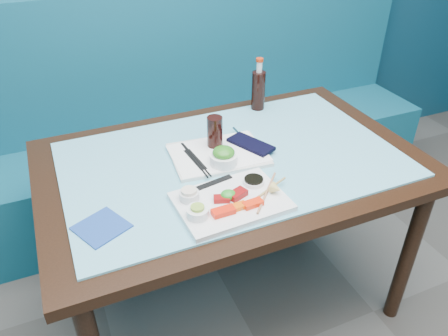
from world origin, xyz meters
name	(u,v)px	position (x,y,z in m)	size (l,w,h in m)	color
booth_bench	(171,143)	(0.00, 2.29, 0.37)	(3.00, 0.56, 1.17)	#105367
dining_table	(232,178)	(0.00, 1.45, 0.67)	(1.40, 0.90, 0.75)	black
glass_top	(232,159)	(0.00, 1.45, 0.75)	(1.22, 0.76, 0.01)	#68B9D1
sashimi_plate	(231,202)	(-0.12, 1.20, 0.77)	(0.34, 0.24, 0.02)	white
salmon_left	(223,211)	(-0.17, 1.15, 0.78)	(0.07, 0.03, 0.02)	red
salmon_mid	(238,207)	(-0.12, 1.15, 0.78)	(0.06, 0.03, 0.01)	#FF5C0A
salmon_right	(253,204)	(-0.07, 1.15, 0.78)	(0.06, 0.03, 0.02)	#F82A09
tuna_left	(222,199)	(-0.15, 1.21, 0.78)	(0.05, 0.03, 0.02)	maroon
tuna_right	(237,194)	(-0.09, 1.21, 0.79)	(0.06, 0.04, 0.02)	maroon
seaweed_garnish	(228,195)	(-0.12, 1.21, 0.79)	(0.05, 0.05, 0.03)	#238B20
ramekin_wasabi	(198,212)	(-0.24, 1.17, 0.79)	(0.07, 0.07, 0.03)	white
wasabi_fill	(197,207)	(-0.24, 1.17, 0.81)	(0.04, 0.04, 0.01)	#86AF38
ramekin_ginger	(189,196)	(-0.24, 1.26, 0.79)	(0.06, 0.06, 0.03)	silver
ginger_fill	(189,191)	(-0.24, 1.26, 0.81)	(0.05, 0.05, 0.01)	beige
soy_dish	(254,182)	(-0.01, 1.25, 0.78)	(0.07, 0.07, 0.01)	white
soy_fill	(254,179)	(-0.01, 1.25, 0.79)	(0.06, 0.06, 0.01)	black
lemon_wedge	(276,189)	(0.03, 1.17, 0.80)	(0.04, 0.04, 0.03)	#DEC469
chopstick_sleeve	(214,182)	(-0.13, 1.31, 0.78)	(0.14, 0.02, 0.00)	black
wooden_chopstick_a	(264,193)	(-0.01, 1.19, 0.78)	(0.01, 0.01, 0.23)	#A3874C
wooden_chopstick_b	(267,192)	(0.00, 1.19, 0.78)	(0.01, 0.01, 0.23)	#AE7552
serving_tray	(218,155)	(-0.04, 1.48, 0.76)	(0.34, 0.26, 0.01)	silver
paper_placemat	(218,153)	(-0.04, 1.48, 0.77)	(0.34, 0.24, 0.00)	white
seaweed_bowl	(224,159)	(-0.05, 1.41, 0.79)	(0.10, 0.10, 0.04)	white
seaweed_salad	(224,152)	(-0.05, 1.41, 0.82)	(0.08, 0.08, 0.04)	#2A761B
cola_glass	(215,132)	(-0.03, 1.54, 0.83)	(0.06, 0.06, 0.12)	black
navy_pouch	(251,144)	(0.09, 1.48, 0.78)	(0.08, 0.18, 0.01)	black
fork	(238,133)	(0.09, 1.59, 0.78)	(0.01, 0.01, 0.09)	silver
black_chopstick_a	(194,159)	(-0.14, 1.47, 0.77)	(0.01, 0.01, 0.25)	black
black_chopstick_b	(196,159)	(-0.13, 1.47, 0.77)	(0.01, 0.01, 0.25)	black
tray_sleeve	(195,159)	(-0.14, 1.47, 0.77)	(0.03, 0.15, 0.00)	black
cola_bottle_body	(258,91)	(0.28, 1.79, 0.84)	(0.06, 0.06, 0.17)	black
cola_bottle_neck	(259,67)	(0.28, 1.79, 0.95)	(0.02, 0.02, 0.05)	silver
cola_bottle_cap	(260,60)	(0.28, 1.79, 0.98)	(0.03, 0.03, 0.01)	red
blue_napkin	(101,227)	(-0.52, 1.25, 0.76)	(0.13, 0.13, 0.01)	navy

